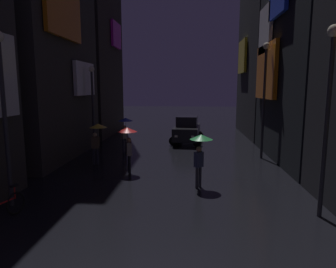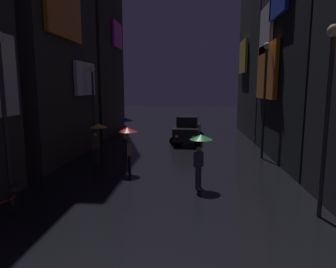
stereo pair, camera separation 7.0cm
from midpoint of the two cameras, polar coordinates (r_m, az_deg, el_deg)
The scene contains 12 objects.
building_right_mid at distance 18.03m, azimuth 26.56°, elevation 15.51°, with size 4.25×8.67×12.63m.
building_right_far at distance 27.07m, azimuth 19.64°, elevation 20.92°, with size 4.25×8.61×19.67m.
pedestrian_near_crossing_yellow at distance 15.74m, azimuth -13.17°, elevation 0.29°, with size 0.90×0.90×2.12m.
pedestrian_foreground_left_blue at distance 18.47m, azimuth -7.96°, elevation 1.68°, with size 0.90×0.90×2.12m.
pedestrian_midstreet_centre_green at distance 11.85m, azimuth 6.33°, elevation -2.29°, with size 0.90×0.90×2.12m.
pedestrian_far_right_red at distance 13.96m, azimuth -7.50°, elevation -0.62°, with size 0.90×0.90×2.12m.
bicycle_parked_at_storefront at distance 10.43m, azimuth -29.08°, elevation -12.27°, with size 0.53×1.77×0.96m.
car_distant at distance 21.66m, azimuth 3.87°, elevation 0.81°, with size 2.47×4.25×1.92m.
streetlamp_right_far at distance 17.29m, azimuth 18.10°, elevation 8.21°, with size 0.36×0.36×6.32m.
streetlamp_right_near at distance 9.93m, azimuth 28.37°, elevation 5.52°, with size 0.36×0.36×5.71m.
streetlamp_left_near at distance 11.00m, azimuth -28.74°, elevation 5.69°, with size 0.36×0.36×5.70m.
streetlamp_left_far at distance 19.00m, azimuth -13.97°, elevation 6.61°, with size 0.36×0.36×5.23m.
Camera 2 is at (1.05, -3.31, 3.95)m, focal length 32.00 mm.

